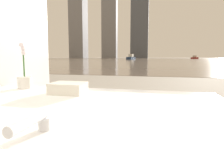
{
  "coord_description": "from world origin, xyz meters",
  "views": [
    {
      "loc": [
        0.42,
        -0.37,
        0.81
      ],
      "look_at": [
        -0.12,
        2.1,
        0.56
      ],
      "focal_mm": 28.0,
      "sensor_mm": 36.0,
      "label": 1
    }
  ],
  "objects": [
    {
      "name": "harbor_boat_0",
      "position": [
        -5.14,
        51.84,
        0.58
      ],
      "size": [
        2.41,
        4.57,
        1.63
      ],
      "color": "navy",
      "rests_on": "harbor_water"
    },
    {
      "name": "harbor_boat_3",
      "position": [
        18.63,
        78.78,
        0.49
      ],
      "size": [
        2.46,
        3.81,
        1.35
      ],
      "color": "maroon",
      "rests_on": "harbor_water"
    },
    {
      "name": "potted_orchid",
      "position": [
        -0.63,
        0.92,
        0.63
      ],
      "size": [
        0.12,
        0.12,
        0.39
      ],
      "color": "silver",
      "rests_on": "bathtub"
    },
    {
      "name": "harbor_water",
      "position": [
        0.0,
        62.0,
        0.01
      ],
      "size": [
        180.0,
        110.0,
        0.01
      ],
      "color": "gray",
      "rests_on": "ground_plane"
    },
    {
      "name": "skyline_tower_0",
      "position": [
        -49.68,
        118.0,
        33.41
      ],
      "size": [
        10.29,
        10.81,
        66.81
      ],
      "color": "slate",
      "rests_on": "ground_plane"
    },
    {
      "name": "towel_stack",
      "position": [
        -0.17,
        0.81,
        0.58
      ],
      "size": [
        0.25,
        0.18,
        0.08
      ],
      "color": "silver",
      "rests_on": "bathtub"
    },
    {
      "name": "faucet_far",
      "position": [
        0.04,
        0.13,
        0.59
      ],
      "size": [
        0.04,
        0.19,
        0.08
      ],
      "color": "silver",
      "rests_on": "bathtub"
    },
    {
      "name": "skyline_tower_2",
      "position": [
        -6.79,
        118.0,
        26.53
      ],
      "size": [
        11.29,
        6.89,
        53.06
      ],
      "color": "#4C515B",
      "rests_on": "ground_plane"
    }
  ]
}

